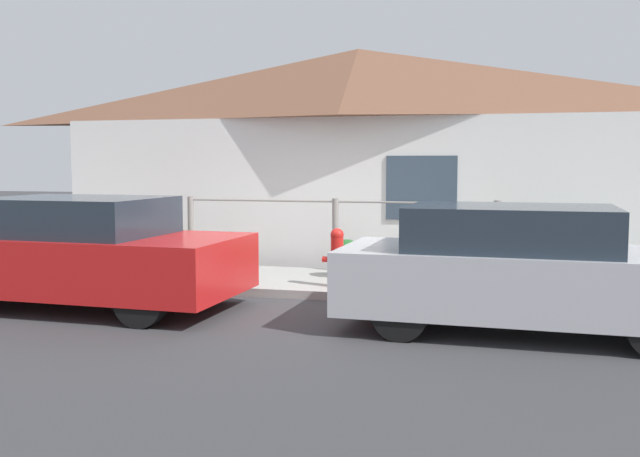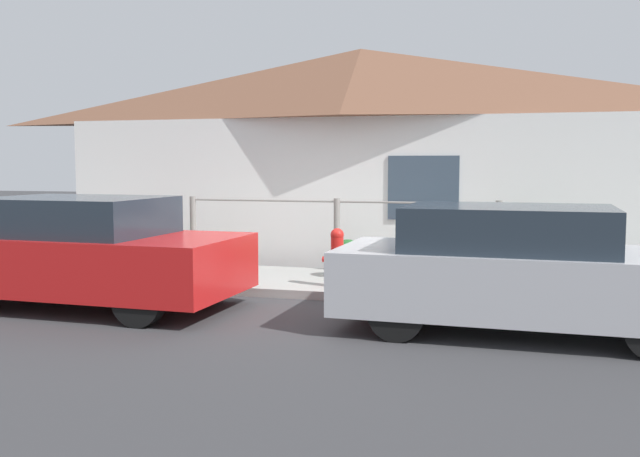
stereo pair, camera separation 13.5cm
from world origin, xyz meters
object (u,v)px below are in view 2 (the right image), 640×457
Objects in this scene: car_right at (519,270)px; potted_plant_corner at (525,257)px; potted_plant_by_fence at (183,251)px; car_left at (86,252)px; fire_hydrant at (337,256)px; potted_plant_near_hydrant at (348,256)px.

potted_plant_corner is (0.09, 2.60, -0.19)m from car_right.
car_right is 5.71m from potted_plant_by_fence.
fire_hydrant is at bearing 30.74° from car_left.
potted_plant_by_fence is 5.17m from potted_plant_corner.
car_right is 7.92× the size of potted_plant_by_fence.
potted_plant_by_fence is (-2.71, 0.22, -0.04)m from potted_plant_near_hydrant.
fire_hydrant is 1.19× the size of potted_plant_corner.
potted_plant_near_hydrant is 2.47m from potted_plant_corner.
car_left is at bearing -150.99° from fire_hydrant.
car_right reaches higher than potted_plant_near_hydrant.
car_left is at bearing -178.38° from car_right.
potted_plant_near_hydrant is (-0.05, 0.83, -0.10)m from fire_hydrant.
car_right is at bearing -33.62° from fire_hydrant.
potted_plant_corner is (5.19, 2.60, -0.21)m from car_left.
fire_hydrant is 2.63m from potted_plant_corner.
car_right is 5.83× the size of potted_plant_corner.
car_right reaches higher than fire_hydrant.
car_right reaches higher than potted_plant_by_fence.
potted_plant_near_hydrant is at bearing 42.69° from car_left.
fire_hydrant reaches higher than potted_plant_by_fence.
potted_plant_by_fence is 0.74× the size of potted_plant_corner.
car_right is (5.10, -0.00, -0.02)m from car_left.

